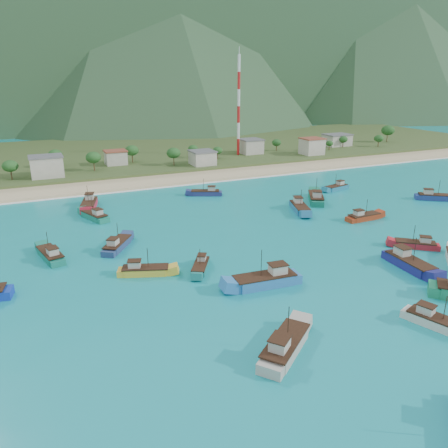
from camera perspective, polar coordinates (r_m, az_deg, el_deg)
name	(u,v)px	position (r m, az deg, el deg)	size (l,w,h in m)	color
ground	(267,264)	(88.06, 5.64, -5.19)	(600.00, 600.00, 0.00)	#0B8283
beach	(157,181)	(157.96, -8.78, 5.55)	(400.00, 18.00, 1.20)	beige
land	(121,154)	(216.27, -13.30, 8.84)	(400.00, 110.00, 2.40)	#385123
surf_line	(165,187)	(149.08, -7.76, 4.80)	(400.00, 2.50, 0.08)	white
village	(171,155)	(182.21, -6.96, 8.90)	(208.01, 29.63, 7.03)	beige
vegetation	(135,156)	(179.12, -11.58, 8.65)	(275.57, 25.97, 9.15)	#235623
radio_tower	(239,106)	(198.12, 1.92, 15.13)	(1.20, 1.20, 42.67)	red
boat_1	(206,193)	(137.44, -2.38, 4.05)	(10.12, 6.66, 5.79)	navy
boat_2	(437,323)	(74.10, 26.03, -11.51)	(6.05, 10.27, 5.83)	beige
boat_3	(285,347)	(61.89, 7.95, -15.63)	(11.49, 10.06, 7.00)	#ADAA9E
boat_4	(435,197)	(146.74, 25.80, 3.16)	(10.71, 8.93, 6.42)	navy
boat_5	(51,256)	(96.45, -21.71, -3.85)	(5.26, 10.70, 6.07)	#13725F
boat_8	(89,205)	(129.74, -17.19, 2.42)	(6.49, 12.56, 7.12)	#B52035
boat_9	(144,271)	(84.26, -10.35, -6.09)	(10.09, 6.04, 5.73)	gold
boat_10	(117,246)	(97.60, -13.78, -2.75)	(8.25, 10.15, 6.04)	navy
boat_11	(94,216)	(119.29, -16.56, 0.98)	(6.52, 10.86, 6.17)	#177C62
boat_12	(409,264)	(92.81, 23.01, -4.80)	(4.36, 12.12, 7.03)	navy
boat_13	(201,267)	(85.14, -3.06, -5.62)	(6.34, 8.40, 4.91)	#197570
boat_16	(266,281)	(78.98, 5.48, -7.37)	(12.85, 4.69, 7.45)	#2B74BB
boat_18	(337,188)	(148.73, 14.48, 4.59)	(9.95, 4.95, 5.65)	teal
boat_19	(300,208)	(122.83, 9.84, 2.06)	(7.00, 11.95, 6.78)	#236B97
boat_25	(416,245)	(104.17, 23.78, -2.54)	(8.91, 8.03, 5.49)	red
boat_26	(316,198)	(133.05, 11.91, 3.29)	(9.70, 12.78, 7.48)	#126C51
boat_28	(363,217)	(119.28, 17.75, 0.83)	(9.98, 3.28, 5.84)	#9C3115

